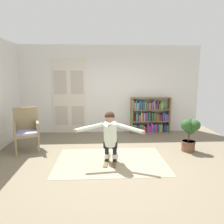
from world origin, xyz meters
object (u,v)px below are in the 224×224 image
Objects in this scene: wicker_chair at (26,128)px; skis_pair at (111,160)px; potted_plant at (189,132)px; bookshelf at (150,117)px; person_skier at (110,133)px.

skis_pair is at bearing -21.51° from wicker_chair.
wicker_chair is at bearing 175.91° from potted_plant.
bookshelf is 2.83m from skis_pair.
bookshelf is 3.89m from wicker_chair.
potted_plant is 2.16m from skis_pair.
skis_pair is 0.52× the size of person_skier.
bookshelf is 1.56× the size of potted_plant.
potted_plant reaches higher than skis_pair.
bookshelf is at bearing 59.00° from skis_pair.
bookshelf reaches higher than potted_plant.
skis_pair is (-1.44, -2.39, -0.51)m from bookshelf.
person_skier is at bearing -25.29° from wicker_chair.
bookshelf is at bearing 60.20° from person_skier.
bookshelf is 1.20× the size of wicker_chair.
person_skier reaches higher than wicker_chair.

